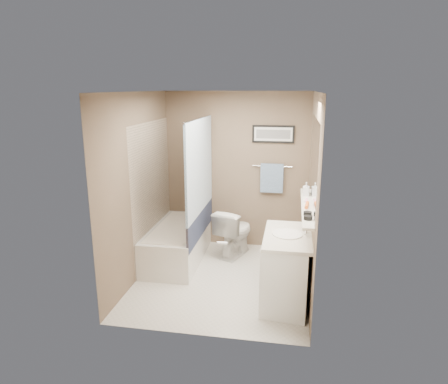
% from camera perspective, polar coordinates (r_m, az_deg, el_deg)
% --- Properties ---
extents(ground, '(2.50, 2.50, 0.00)m').
position_cam_1_polar(ground, '(5.39, -0.28, -12.32)').
color(ground, silver).
rests_on(ground, ground).
extents(ceiling, '(2.20, 2.50, 0.04)m').
position_cam_1_polar(ceiling, '(4.80, -0.32, 13.89)').
color(ceiling, silver).
rests_on(ceiling, wall_back).
extents(wall_back, '(2.20, 0.04, 2.40)m').
position_cam_1_polar(wall_back, '(6.14, 1.75, 2.98)').
color(wall_back, brown).
rests_on(wall_back, ground).
extents(wall_front, '(2.20, 0.04, 2.40)m').
position_cam_1_polar(wall_front, '(3.80, -3.61, -4.50)').
color(wall_front, brown).
rests_on(wall_front, ground).
extents(wall_left, '(0.04, 2.50, 2.40)m').
position_cam_1_polar(wall_left, '(5.25, -11.97, 0.64)').
color(wall_left, brown).
rests_on(wall_left, ground).
extents(wall_right, '(0.04, 2.50, 2.40)m').
position_cam_1_polar(wall_right, '(4.89, 12.26, -0.43)').
color(wall_right, brown).
rests_on(wall_right, ground).
extents(tile_surround, '(0.02, 1.55, 2.00)m').
position_cam_1_polar(tile_surround, '(5.76, -10.15, -0.09)').
color(tile_surround, tan).
rests_on(tile_surround, wall_left).
extents(curtain_rod, '(0.02, 1.55, 0.02)m').
position_cam_1_polar(curtain_rod, '(5.38, -3.61, 10.44)').
color(curtain_rod, silver).
rests_on(curtain_rod, wall_left).
extents(curtain_upper, '(0.03, 1.45, 1.28)m').
position_cam_1_polar(curtain_upper, '(5.47, -3.50, 3.64)').
color(curtain_upper, white).
rests_on(curtain_upper, curtain_rod).
extents(curtain_lower, '(0.03, 1.45, 0.36)m').
position_cam_1_polar(curtain_lower, '(5.69, -3.37, -4.50)').
color(curtain_lower, '#28314C').
rests_on(curtain_lower, curtain_rod).
extents(mirror, '(0.02, 1.60, 1.00)m').
position_cam_1_polar(mirror, '(4.65, 12.72, 4.08)').
color(mirror, silver).
rests_on(mirror, wall_right).
extents(shelf, '(0.12, 1.60, 0.03)m').
position_cam_1_polar(shelf, '(4.77, 11.71, -2.04)').
color(shelf, silver).
rests_on(shelf, wall_right).
extents(towel_bar, '(0.60, 0.02, 0.02)m').
position_cam_1_polar(towel_bar, '(6.05, 6.90, 3.68)').
color(towel_bar, silver).
rests_on(towel_bar, wall_back).
extents(towel, '(0.34, 0.05, 0.44)m').
position_cam_1_polar(towel, '(6.07, 6.84, 1.97)').
color(towel, '#95B6D9').
rests_on(towel, towel_bar).
extents(art_frame, '(0.62, 0.02, 0.26)m').
position_cam_1_polar(art_frame, '(6.00, 7.05, 8.21)').
color(art_frame, black).
rests_on(art_frame, wall_back).
extents(art_mat, '(0.56, 0.00, 0.20)m').
position_cam_1_polar(art_mat, '(5.98, 7.05, 8.20)').
color(art_mat, white).
rests_on(art_mat, art_frame).
extents(art_image, '(0.50, 0.00, 0.13)m').
position_cam_1_polar(art_image, '(5.98, 7.05, 8.20)').
color(art_image, '#595959').
rests_on(art_image, art_mat).
extents(door, '(0.80, 0.02, 2.00)m').
position_cam_1_polar(door, '(3.78, 4.61, -7.89)').
color(door, silver).
rests_on(door, wall_front).
extents(door_handle, '(0.10, 0.02, 0.02)m').
position_cam_1_polar(door_handle, '(3.87, -0.23, -7.30)').
color(door_handle, silver).
rests_on(door_handle, door).
extents(bathtub, '(0.73, 1.51, 0.50)m').
position_cam_1_polar(bathtub, '(5.89, -6.67, -7.31)').
color(bathtub, white).
rests_on(bathtub, ground).
extents(tub_rim, '(0.56, 1.36, 0.02)m').
position_cam_1_polar(tub_rim, '(5.80, -6.74, -5.02)').
color(tub_rim, white).
rests_on(tub_rim, bathtub).
extents(toilet, '(0.61, 0.80, 0.72)m').
position_cam_1_polar(toilet, '(5.98, 1.51, -5.71)').
color(toilet, white).
rests_on(toilet, ground).
extents(vanity, '(0.58, 0.94, 0.80)m').
position_cam_1_polar(vanity, '(4.75, 9.08, -11.02)').
color(vanity, white).
rests_on(vanity, ground).
extents(countertop, '(0.54, 0.96, 0.04)m').
position_cam_1_polar(countertop, '(4.59, 9.17, -6.28)').
color(countertop, silver).
rests_on(countertop, vanity).
extents(sink_basin, '(0.34, 0.34, 0.01)m').
position_cam_1_polar(sink_basin, '(4.58, 9.06, -5.95)').
color(sink_basin, white).
rests_on(sink_basin, countertop).
extents(faucet_spout, '(0.02, 0.02, 0.10)m').
position_cam_1_polar(faucet_spout, '(4.57, 11.60, -5.56)').
color(faucet_spout, white).
rests_on(faucet_spout, countertop).
extents(faucet_knob, '(0.05, 0.05, 0.05)m').
position_cam_1_polar(faucet_knob, '(4.67, 11.56, -5.37)').
color(faucet_knob, silver).
rests_on(faucet_knob, countertop).
extents(candle_bowl_near, '(0.09, 0.09, 0.04)m').
position_cam_1_polar(candle_bowl_near, '(4.25, 11.91, -3.62)').
color(candle_bowl_near, black).
rests_on(candle_bowl_near, shelf).
extents(candle_bowl_far, '(0.09, 0.09, 0.04)m').
position_cam_1_polar(candle_bowl_far, '(4.39, 11.86, -3.02)').
color(candle_bowl_far, black).
rests_on(candle_bowl_far, shelf).
extents(hair_brush_front, '(0.06, 0.22, 0.04)m').
position_cam_1_polar(hair_brush_front, '(4.69, 11.76, -1.83)').
color(hair_brush_front, orange).
rests_on(hair_brush_front, shelf).
extents(pink_comb, '(0.05, 0.16, 0.01)m').
position_cam_1_polar(pink_comb, '(4.96, 11.67, -1.14)').
color(pink_comb, pink).
rests_on(pink_comb, shelf).
extents(glass_jar, '(0.08, 0.08, 0.10)m').
position_cam_1_polar(glass_jar, '(5.26, 11.61, 0.29)').
color(glass_jar, silver).
rests_on(glass_jar, shelf).
extents(soap_bottle, '(0.08, 0.09, 0.17)m').
position_cam_1_polar(soap_bottle, '(5.16, 11.65, 0.42)').
color(soap_bottle, '#999999').
rests_on(soap_bottle, shelf).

